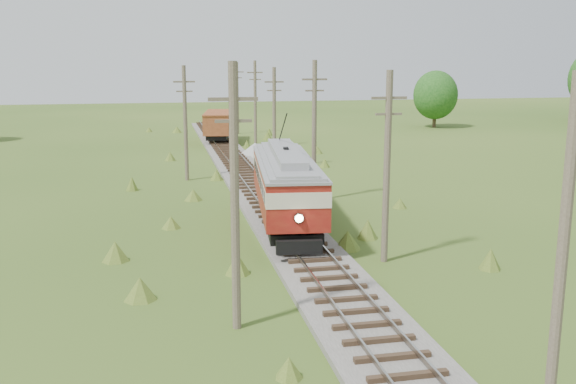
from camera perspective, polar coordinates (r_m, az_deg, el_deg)
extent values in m
cube|color=#605B54|center=(43.97, -2.69, 0.02)|extent=(3.60, 96.00, 0.25)
cube|color=#726659|center=(43.80, -3.63, 0.44)|extent=(0.08, 96.00, 0.17)
cube|color=#726659|center=(44.02, -1.78, 0.52)|extent=(0.08, 96.00, 0.17)
cube|color=#2D2116|center=(43.93, -2.70, 0.28)|extent=(2.40, 96.00, 0.16)
cube|color=black|center=(34.43, -0.18, -1.74)|extent=(3.66, 11.57, 0.46)
cube|color=maroon|center=(34.20, -0.18, -0.07)|extent=(4.19, 12.60, 1.13)
cube|color=beige|center=(34.02, -0.18, 1.46)|extent=(4.23, 12.66, 0.72)
cube|color=black|center=(34.02, -0.18, 1.46)|extent=(4.20, 12.11, 0.57)
cube|color=maroon|center=(33.93, -0.18, 2.32)|extent=(4.19, 12.60, 0.31)
cube|color=gray|center=(33.88, -0.18, 2.89)|extent=(4.26, 12.73, 0.39)
cube|color=gray|center=(33.83, -0.18, 3.47)|extent=(2.28, 9.36, 0.41)
sphere|color=#FFF2BF|center=(28.10, 0.99, -2.36)|extent=(0.37, 0.37, 0.37)
cylinder|color=black|center=(35.52, -0.46, 5.76)|extent=(0.58, 4.78, 1.99)
cylinder|color=black|center=(29.86, -0.83, -3.96)|extent=(0.21, 0.83, 0.82)
cylinder|color=black|center=(30.02, 2.11, -3.88)|extent=(0.21, 0.83, 0.82)
cylinder|color=black|center=(38.93, -1.95, -0.24)|extent=(0.21, 0.83, 0.82)
cylinder|color=black|center=(39.05, 0.32, -0.20)|extent=(0.21, 0.83, 0.82)
cube|color=black|center=(71.31, -6.22, 5.13)|extent=(3.29, 7.70, 0.52)
cube|color=brown|center=(71.18, -6.25, 6.17)|extent=(3.95, 8.60, 2.07)
cube|color=brown|center=(71.08, -6.27, 7.04)|extent=(4.03, 8.78, 0.12)
cylinder|color=black|center=(68.90, -6.99, 4.93)|extent=(0.25, 0.84, 0.83)
cylinder|color=black|center=(68.80, -5.70, 4.95)|extent=(0.25, 0.84, 0.83)
cylinder|color=black|center=(73.82, -6.71, 5.39)|extent=(0.25, 0.84, 0.83)
cylinder|color=black|center=(73.73, -5.50, 5.40)|extent=(0.25, 0.84, 0.83)
cone|color=gray|center=(60.73, -2.93, 3.78)|extent=(3.49, 3.49, 1.31)
cone|color=gray|center=(59.84, -1.94, 3.41)|extent=(1.96, 1.96, 0.76)
cylinder|color=brown|center=(17.31, 23.23, -4.83)|extent=(0.30, 0.30, 8.80)
cylinder|color=brown|center=(28.74, 8.78, 2.08)|extent=(0.30, 0.30, 8.60)
cube|color=brown|center=(28.39, 8.98, 8.26)|extent=(1.60, 0.12, 0.12)
cube|color=brown|center=(28.44, 8.94, 6.86)|extent=(1.20, 0.10, 0.10)
cylinder|color=brown|center=(41.00, 2.35, 5.36)|extent=(0.30, 0.30, 9.00)
cube|color=brown|center=(40.77, 2.39, 9.97)|extent=(1.60, 0.12, 0.12)
cube|color=brown|center=(40.79, 2.38, 8.99)|extent=(1.20, 0.10, 0.10)
cylinder|color=brown|center=(53.64, -1.23, 6.55)|extent=(0.30, 0.30, 8.40)
cube|color=brown|center=(53.45, -1.24, 9.76)|extent=(1.60, 0.12, 0.12)
cube|color=brown|center=(53.48, -1.24, 9.01)|extent=(1.20, 0.10, 0.10)
cylinder|color=brown|center=(66.47, -2.93, 7.76)|extent=(0.30, 0.30, 8.90)
cube|color=brown|center=(66.32, -2.96, 10.56)|extent=(1.60, 0.12, 0.12)
cube|color=brown|center=(66.34, -2.95, 9.96)|extent=(1.20, 0.10, 0.10)
cylinder|color=brown|center=(79.30, -4.51, 8.31)|extent=(0.30, 0.30, 8.70)
cube|color=brown|center=(79.17, -4.55, 10.59)|extent=(1.60, 0.12, 0.12)
cube|color=brown|center=(79.19, -4.54, 10.08)|extent=(1.20, 0.10, 0.10)
cylinder|color=brown|center=(21.18, -4.75, -0.71)|extent=(0.30, 0.30, 9.00)
cube|color=brown|center=(20.73, -4.91, 8.23)|extent=(1.60, 0.12, 0.12)
cube|color=brown|center=(20.78, -4.87, 6.30)|extent=(1.20, 0.10, 0.10)
cylinder|color=brown|center=(48.82, -9.10, 6.01)|extent=(0.30, 0.30, 8.60)
cube|color=brown|center=(48.62, -9.22, 9.65)|extent=(1.60, 0.12, 0.12)
cube|color=brown|center=(48.65, -9.20, 8.83)|extent=(1.20, 0.10, 0.10)
cylinder|color=#38281C|center=(88.82, 12.88, 6.42)|extent=(0.50, 0.50, 2.52)
ellipsoid|color=#154314|center=(88.61, 12.97, 8.41)|extent=(5.88, 5.88, 6.47)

